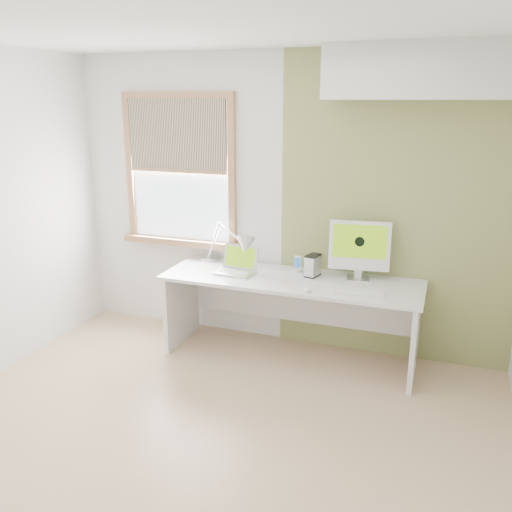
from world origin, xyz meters
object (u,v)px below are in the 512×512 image
at_px(desk_lamp, 238,246).
at_px(imac, 359,247).
at_px(desk, 292,298).
at_px(laptop, 237,266).
at_px(external_drive, 313,266).

xyz_separation_m(desk_lamp, imac, (1.07, 0.06, 0.08)).
relative_size(desk, laptop, 6.38).
bearing_deg(external_drive, desk_lamp, 179.44).
bearing_deg(imac, external_drive, -169.54).
height_order(desk, desk_lamp, desk_lamp).
bearing_deg(laptop, desk, 5.69).
xyz_separation_m(external_drive, imac, (0.38, 0.07, 0.18)).
height_order(external_drive, imac, imac).
bearing_deg(laptop, imac, 9.91).
xyz_separation_m(desk_lamp, external_drive, (0.69, -0.01, -0.11)).
distance_m(desk_lamp, laptop, 0.19).
relative_size(desk_lamp, laptop, 1.84).
distance_m(laptop, imac, 1.07).
height_order(desk_lamp, external_drive, desk_lamp).
xyz_separation_m(desk, laptop, (-0.49, -0.05, 0.25)).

